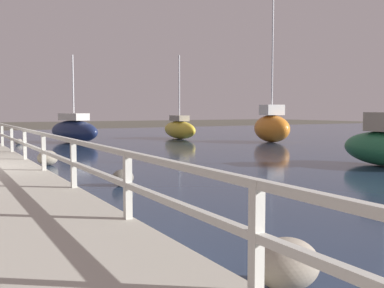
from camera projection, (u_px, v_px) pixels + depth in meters
railing at (33, 141)px, 12.68m from camera, size 0.10×32.50×0.96m
boulder_water_edge at (19, 142)px, 23.84m from camera, size 0.40×0.36×0.30m
boulder_mid_strip at (123, 178)px, 10.80m from camera, size 0.53×0.48×0.40m
boulder_downstream at (48, 158)px, 14.75m from camera, size 0.66×0.60×0.50m
boulder_far_strip at (286, 264)px, 4.55m from camera, size 0.70×0.63×0.53m
sailboat_orange at (272, 127)px, 25.37m from camera, size 1.98×3.26×8.07m
sailboat_navy at (74, 130)px, 25.06m from camera, size 2.56×4.19×4.86m
sailboat_yellow at (179, 129)px, 28.50m from camera, size 1.20×4.14×5.27m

